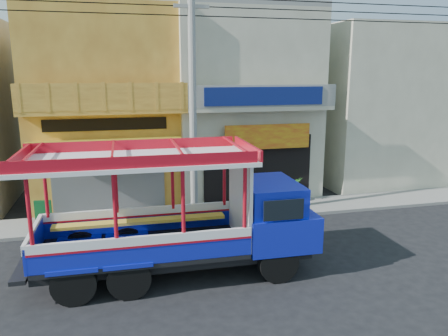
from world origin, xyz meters
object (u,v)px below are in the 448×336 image
potted_plant_a (251,193)px  potted_plant_c (297,189)px  potted_plant_b (270,196)px  utility_pole (197,85)px  songthaew_truck (195,213)px  green_sign (44,214)px

potted_plant_a → potted_plant_c: potted_plant_c is taller
potted_plant_a → potted_plant_b: bearing=-97.6°
potted_plant_a → potted_plant_b: (0.57, -0.76, 0.05)m
utility_pole → songthaew_truck: (-0.85, -4.03, -3.29)m
songthaew_truck → potted_plant_a: 6.30m
songthaew_truck → potted_plant_c: size_ratio=7.75×
utility_pole → potted_plant_b: utility_pole is taller
songthaew_truck → potted_plant_b: (3.83, 4.52, -1.07)m
potted_plant_b → potted_plant_c: (1.55, 0.91, -0.05)m
green_sign → songthaew_truck: bearing=-46.4°
utility_pole → potted_plant_a: utility_pole is taller
potted_plant_a → potted_plant_c: size_ratio=1.00×
utility_pole → potted_plant_a: 5.18m
green_sign → potted_plant_b: 8.45m
utility_pole → potted_plant_b: size_ratio=25.50×
potted_plant_c → potted_plant_b: bearing=-37.8°
songthaew_truck → green_sign: bearing=133.6°
potted_plant_a → potted_plant_b: potted_plant_b is taller
songthaew_truck → potted_plant_c: (5.38, 5.43, -1.12)m
songthaew_truck → green_sign: 6.81m
potted_plant_b → potted_plant_a: bearing=-24.2°
songthaew_truck → potted_plant_c: songthaew_truck is taller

